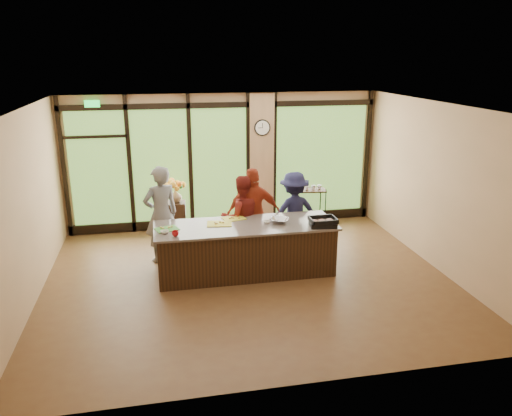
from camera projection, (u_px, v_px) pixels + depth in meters
name	position (u px, v px, depth m)	size (l,w,h in m)	color
floor	(249.00, 279.00, 8.80)	(7.00, 7.00, 0.00)	brown
ceiling	(248.00, 107.00, 7.91)	(7.00, 7.00, 0.00)	white
back_wall	(224.00, 161.00, 11.16)	(7.00, 7.00, 0.00)	tan
left_wall	(26.00, 210.00, 7.69)	(6.00, 6.00, 0.00)	tan
right_wall	(438.00, 187.00, 9.01)	(6.00, 6.00, 0.00)	tan
window_wall	(231.00, 166.00, 11.18)	(6.90, 0.12, 3.00)	tan
island_base	(246.00, 250.00, 8.95)	(3.10, 1.00, 0.88)	black
countertop	(245.00, 226.00, 8.81)	(3.20, 1.10, 0.04)	#6F645C
wall_clock	(262.00, 128.00, 10.98)	(0.36, 0.04, 0.36)	black
cook_left	(161.00, 214.00, 9.34)	(0.68, 0.44, 1.86)	slate
cook_midleft	(242.00, 218.00, 9.48)	(0.80, 0.62, 1.65)	maroon
cook_midright	(253.00, 214.00, 9.52)	(1.04, 0.43, 1.77)	maroon
cook_right	(294.00, 212.00, 9.86)	(1.05, 0.60, 1.62)	#1B1B3B
roasting_pan	(323.00, 224.00, 8.73)	(0.46, 0.36, 0.08)	black
mixing_bowl	(280.00, 220.00, 8.90)	(0.32, 0.32, 0.08)	silver
cutting_board_left	(167.00, 229.00, 8.57)	(0.38, 0.28, 0.01)	#459436
cutting_board_center	(219.00, 224.00, 8.83)	(0.43, 0.32, 0.01)	gold
cutting_board_right	(234.00, 218.00, 9.12)	(0.39, 0.30, 0.01)	gold
prep_bowl_near	(165.00, 232.00, 8.37)	(0.15, 0.15, 0.05)	silver
prep_bowl_mid	(267.00, 222.00, 8.87)	(0.12, 0.12, 0.04)	silver
prep_bowl_far	(275.00, 220.00, 9.02)	(0.13, 0.13, 0.03)	silver
red_ramekin	(175.00, 234.00, 8.23)	(0.12, 0.12, 0.09)	#A51016
flower_stand	(177.00, 220.00, 10.70)	(0.40, 0.40, 0.79)	black
flower_vase	(175.00, 196.00, 10.54)	(0.27, 0.27, 0.28)	olive
bar_cart	(309.00, 202.00, 11.35)	(0.75, 0.49, 0.97)	black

